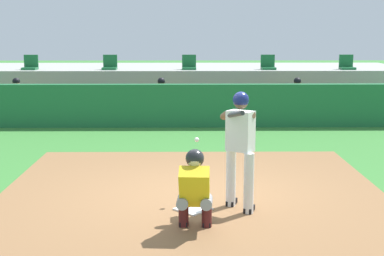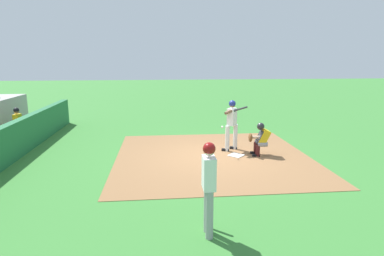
# 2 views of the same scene
# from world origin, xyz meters

# --- Properties ---
(ground_plane) EXTENTS (80.00, 80.00, 0.00)m
(ground_plane) POSITION_xyz_m (0.00, 0.00, 0.00)
(ground_plane) COLOR #387A33
(dirt_infield) EXTENTS (6.40, 6.40, 0.01)m
(dirt_infield) POSITION_xyz_m (0.00, 0.00, 0.01)
(dirt_infield) COLOR olive
(dirt_infield) RESTS_ON ground
(home_plate) EXTENTS (0.62, 0.62, 0.02)m
(home_plate) POSITION_xyz_m (0.00, -0.80, 0.02)
(home_plate) COLOR white
(home_plate) RESTS_ON dirt_infield
(batter_at_plate) EXTENTS (0.53, 0.91, 1.80)m
(batter_at_plate) POSITION_xyz_m (0.69, -0.77, 1.04)
(batter_at_plate) COLOR silver
(batter_at_plate) RESTS_ON ground
(catcher_crouched) EXTENTS (0.50, 1.66, 1.13)m
(catcher_crouched) POSITION_xyz_m (0.01, -1.60, 0.61)
(catcher_crouched) COLOR gray
(catcher_crouched) RESTS_ON ground
(dugout_wall) EXTENTS (13.00, 0.30, 1.20)m
(dugout_wall) POSITION_xyz_m (0.00, 6.50, 0.60)
(dugout_wall) COLOR #1E6638
(dugout_wall) RESTS_ON ground
(dugout_bench) EXTENTS (11.80, 0.44, 0.45)m
(dugout_bench) POSITION_xyz_m (0.00, 7.50, 0.23)
(dugout_bench) COLOR olive
(dugout_bench) RESTS_ON ground
(dugout_player_0) EXTENTS (0.49, 0.70, 1.30)m
(dugout_player_0) POSITION_xyz_m (-5.11, 7.34, 0.67)
(dugout_player_0) COLOR #939399
(dugout_player_0) RESTS_ON ground
(dugout_player_1) EXTENTS (0.49, 0.70, 1.30)m
(dugout_player_1) POSITION_xyz_m (-0.83, 7.34, 0.67)
(dugout_player_1) COLOR #939399
(dugout_player_1) RESTS_ON ground
(dugout_player_2) EXTENTS (0.49, 0.70, 1.30)m
(dugout_player_2) POSITION_xyz_m (3.20, 7.34, 0.67)
(dugout_player_2) COLOR #939399
(dugout_player_2) RESTS_ON ground
(stands_platform) EXTENTS (15.00, 4.40, 1.40)m
(stands_platform) POSITION_xyz_m (0.00, 10.90, 0.70)
(stands_platform) COLOR #9E9E99
(stands_platform) RESTS_ON ground
(stadium_seat_0) EXTENTS (0.46, 0.46, 0.48)m
(stadium_seat_0) POSITION_xyz_m (-5.20, 9.38, 1.53)
(stadium_seat_0) COLOR #196033
(stadium_seat_0) RESTS_ON stands_platform
(stadium_seat_1) EXTENTS (0.46, 0.46, 0.48)m
(stadium_seat_1) POSITION_xyz_m (-2.60, 9.38, 1.53)
(stadium_seat_1) COLOR #196033
(stadium_seat_1) RESTS_ON stands_platform
(stadium_seat_2) EXTENTS (0.46, 0.46, 0.48)m
(stadium_seat_2) POSITION_xyz_m (0.00, 9.38, 1.53)
(stadium_seat_2) COLOR #196033
(stadium_seat_2) RESTS_ON stands_platform
(stadium_seat_3) EXTENTS (0.46, 0.46, 0.48)m
(stadium_seat_3) POSITION_xyz_m (2.60, 9.38, 1.53)
(stadium_seat_3) COLOR #196033
(stadium_seat_3) RESTS_ON stands_platform
(stadium_seat_4) EXTENTS (0.46, 0.46, 0.48)m
(stadium_seat_4) POSITION_xyz_m (5.20, 9.38, 1.53)
(stadium_seat_4) COLOR #196033
(stadium_seat_4) RESTS_ON stands_platform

